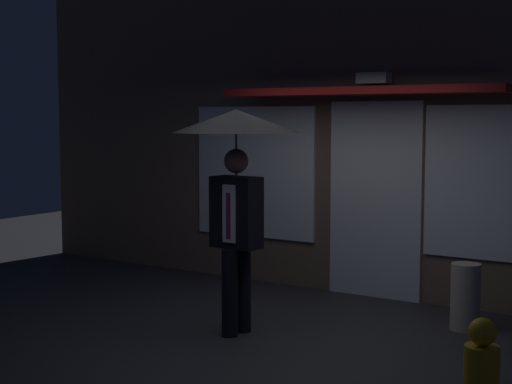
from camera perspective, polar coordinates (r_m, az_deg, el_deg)
ground_plane at (r=7.16m, az=1.13°, el=-10.96°), size 18.00×18.00×0.00m
building_facade at (r=8.93m, az=9.18°, el=5.33°), size 10.10×1.00×4.05m
person_with_umbrella at (r=7.17m, az=-1.46°, el=2.78°), size 1.18×1.18×2.09m
sidewalk_bollard at (r=7.77m, az=15.02°, el=-7.39°), size 0.28×0.28×0.64m
fire_hydrant at (r=5.23m, az=16.09°, el=-13.27°), size 0.22×0.22×0.78m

